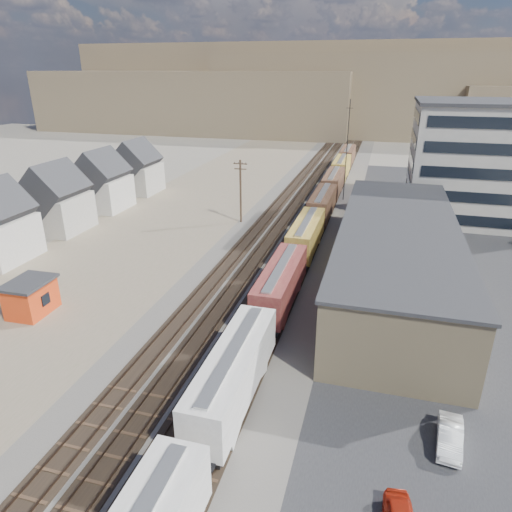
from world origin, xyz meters
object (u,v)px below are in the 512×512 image
(maintenance_shed, at_px, (31,297))
(parked_car_white, at_px, (450,437))
(utility_pole_north, at_px, (241,190))
(freight_train, at_px, (315,218))
(parked_car_blue, at_px, (460,207))

(maintenance_shed, xyz_separation_m, parked_car_white, (38.50, -7.49, -1.11))
(utility_pole_north, distance_m, parked_car_white, 49.47)
(freight_train, xyz_separation_m, parked_car_white, (14.76, -38.04, -2.09))
(maintenance_shed, bearing_deg, freight_train, 52.15)
(freight_train, relative_size, parked_car_white, 28.11)
(freight_train, height_order, parked_car_blue, freight_train)
(parked_car_blue, bearing_deg, utility_pole_north, 141.40)
(freight_train, distance_m, maintenance_shed, 38.70)
(utility_pole_north, xyz_separation_m, parked_car_white, (27.05, -41.16, -4.60))
(maintenance_shed, relative_size, parked_car_blue, 0.89)
(maintenance_shed, relative_size, parked_car_white, 1.16)
(freight_train, relative_size, maintenance_shed, 24.26)
(maintenance_shed, distance_m, parked_car_blue, 67.45)
(maintenance_shed, distance_m, parked_car_white, 39.23)
(utility_pole_north, relative_size, parked_car_white, 2.35)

